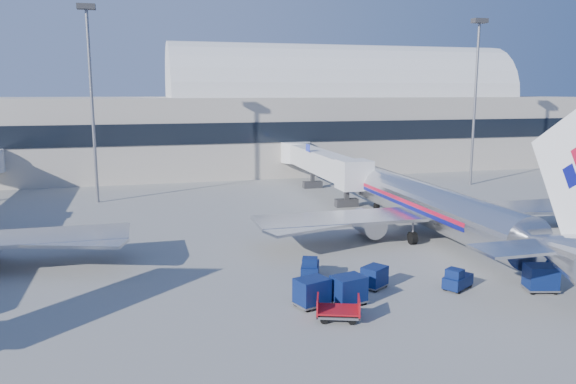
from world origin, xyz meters
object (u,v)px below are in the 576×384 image
object	(u,v)px
tug_lead	(457,279)
tug_left	(310,268)
mast_east	(476,78)
cart_solo_near	(541,278)
airliner_main	(435,207)
barrier_mid	(561,233)
cart_open_red	(339,312)
jetbridge_near	(318,161)
cart_train_c	(312,292)
cart_train_b	(349,289)
barrier_near	(530,235)
cart_train_a	(374,277)
tug_right	(542,255)
mast_west	(90,75)

from	to	relation	value
tug_lead	tug_left	xyz separation A→B (m)	(-8.74, 4.81, 0.04)
mast_east	cart_solo_near	xyz separation A→B (m)	(-19.88, -39.16, -13.84)
airliner_main	barrier_mid	distance (m)	11.84
airliner_main	cart_open_red	xyz separation A→B (m)	(-14.30, -14.66, -2.45)
jetbridge_near	cart_train_c	world-z (taller)	jetbridge_near
tug_left	cart_train_b	distance (m)	5.51
jetbridge_near	tug_lead	xyz separation A→B (m)	(-2.56, -38.20, -3.25)
cart_solo_near	cart_open_red	world-z (taller)	cart_solo_near
barrier_near	cart_open_red	xyz separation A→B (m)	(-22.30, -12.15, 0.03)
tug_lead	cart_train_a	distance (m)	5.46
cart_train_a	tug_right	bearing A→B (deg)	-26.23
cart_open_red	airliner_main	bearing A→B (deg)	65.17
tug_lead	cart_solo_near	distance (m)	5.39
tug_left	cart_train_b	xyz separation A→B (m)	(0.82, -5.44, 0.24)
mast_west	cart_train_b	size ratio (longest dim) A/B	9.61
mast_east	tug_lead	distance (m)	47.12
airliner_main	mast_east	xyz separation A→B (m)	(20.00, 25.49, 11.87)
tug_lead	cart_train_c	bearing A→B (deg)	150.26
barrier_mid	cart_train_b	distance (m)	26.18
mast_east	barrier_mid	xyz separation A→B (m)	(-8.70, -28.00, -14.34)
mast_east	cart_open_red	size ratio (longest dim) A/B	7.75
cart_train_b	tug_left	bearing A→B (deg)	84.46
cart_train_b	tug_lead	bearing A→B (deg)	-9.57
mast_east	barrier_mid	bearing A→B (deg)	-107.26
cart_train_a	cart_open_red	distance (m)	6.04
airliner_main	mast_east	distance (m)	34.51
tug_right	cart_train_b	bearing A→B (deg)	-158.03
cart_train_c	mast_west	bearing A→B (deg)	92.67
airliner_main	cart_train_b	bearing A→B (deg)	-135.79
jetbridge_near	cart_train_c	bearing A→B (deg)	-108.31
jetbridge_near	mast_west	size ratio (longest dim) A/B	1.22
airliner_main	mast_west	bearing A→B (deg)	139.64
mast_west	cart_solo_near	distance (m)	51.31
cart_open_red	tug_lead	bearing A→B (deg)	35.92
cart_train_a	cart_train_c	bearing A→B (deg)	168.53
tug_left	cart_train_a	size ratio (longest dim) A/B	1.26
mast_west	cart_train_b	distance (m)	43.94
cart_train_c	cart_solo_near	size ratio (longest dim) A/B	1.03
mast_west	cart_train_c	size ratio (longest dim) A/B	9.42
mast_east	tug_right	xyz separation A→B (m)	(-15.46, -33.79, -14.16)
mast_west	barrier_mid	world-z (taller)	mast_west
barrier_mid	tug_lead	distance (m)	18.78
airliner_main	mast_east	world-z (taller)	mast_east
cart_train_b	cart_train_a	bearing A→B (deg)	25.86
jetbridge_near	cart_train_a	world-z (taller)	jetbridge_near
airliner_main	cart_train_a	xyz separation A→B (m)	(-10.17, -10.26, -2.13)
barrier_near	cart_train_a	size ratio (longest dim) A/B	1.41
airliner_main	barrier_near	distance (m)	8.74
barrier_mid	cart_train_c	world-z (taller)	cart_train_c
jetbridge_near	tug_left	bearing A→B (deg)	-108.70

